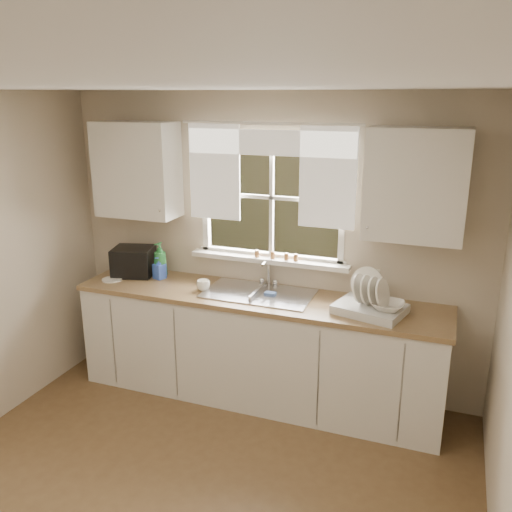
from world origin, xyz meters
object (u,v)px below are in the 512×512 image
at_px(soap_bottle_a, 160,260).
at_px(cup, 203,285).
at_px(black_appliance, 134,261).
at_px(dish_rack, 370,304).

distance_m(soap_bottle_a, cup, 0.54).
distance_m(cup, black_appliance, 0.78).
xyz_separation_m(cup, black_appliance, (-0.76, 0.15, 0.08)).
bearing_deg(black_appliance, dish_rack, -19.04).
height_order(dish_rack, black_appliance, dish_rack).
distance_m(dish_rack, black_appliance, 2.13).
xyz_separation_m(dish_rack, cup, (-1.37, 0.00, -0.02)).
bearing_deg(soap_bottle_a, cup, -4.77).
relative_size(dish_rack, soap_bottle_a, 1.77).
xyz_separation_m(soap_bottle_a, cup, (0.50, -0.17, -0.12)).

